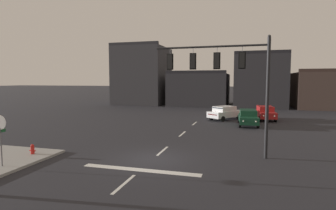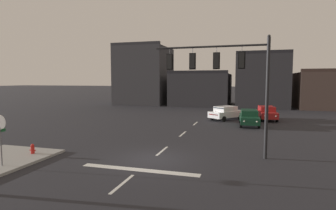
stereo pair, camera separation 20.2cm
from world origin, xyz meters
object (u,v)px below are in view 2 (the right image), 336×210
(stop_sign, at_px, (0,128))
(car_lot_middle, at_px, (226,113))
(signal_mast_near_side, at_px, (227,72))
(car_lot_nearside, at_px, (267,113))
(car_lot_farside, at_px, (249,117))
(fire_hydrant, at_px, (33,151))

(stop_sign, xyz_separation_m, car_lot_middle, (10.01, 21.45, -1.29))
(car_lot_middle, bearing_deg, stop_sign, -115.02)
(signal_mast_near_side, distance_m, stop_sign, 12.91)
(car_lot_nearside, bearing_deg, car_lot_farside, -112.73)
(car_lot_middle, distance_m, car_lot_farside, 4.35)
(signal_mast_near_side, distance_m, car_lot_nearside, 17.74)
(car_lot_middle, bearing_deg, signal_mast_near_side, -85.88)
(signal_mast_near_side, xyz_separation_m, fire_hydrant, (-11.36, -3.42, -4.79))
(signal_mast_near_side, bearing_deg, car_lot_farside, 83.22)
(signal_mast_near_side, height_order, car_lot_nearside, signal_mast_near_side)
(car_lot_middle, height_order, car_lot_farside, same)
(car_lot_nearside, bearing_deg, car_lot_middle, -164.78)
(car_lot_farside, xyz_separation_m, fire_hydrant, (-12.80, -15.54, -0.53))
(car_lot_nearside, relative_size, car_lot_middle, 1.00)
(car_lot_farside, distance_m, fire_hydrant, 20.14)
(stop_sign, distance_m, car_lot_middle, 23.70)
(signal_mast_near_side, xyz_separation_m, car_lot_farside, (1.44, 12.12, -4.26))
(car_lot_farside, bearing_deg, fire_hydrant, -129.47)
(signal_mast_near_side, distance_m, car_lot_farside, 12.93)
(car_lot_nearside, bearing_deg, fire_hydrant, -126.08)
(stop_sign, height_order, car_lot_nearside, stop_sign)
(car_lot_middle, bearing_deg, fire_hydrant, -118.24)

